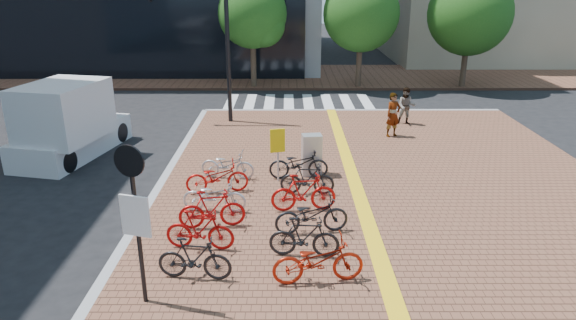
{
  "coord_description": "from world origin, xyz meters",
  "views": [
    {
      "loc": [
        -0.1,
        -11.78,
        6.19
      ],
      "look_at": [
        -0.07,
        1.76,
        1.3
      ],
      "focal_mm": 32.0,
      "sensor_mm": 36.0,
      "label": 1
    }
  ],
  "objects_px": {
    "pedestrian_b": "(406,106)",
    "box_truck": "(68,120)",
    "bike_8": "(312,215)",
    "yellow_sign": "(278,145)",
    "bike_3": "(214,196)",
    "bike_7": "(304,237)",
    "notice_sign": "(135,207)",
    "bike_2": "(212,209)",
    "bike_4": "(217,177)",
    "bike_10": "(307,179)",
    "utility_box": "(312,155)",
    "bike_6": "(318,260)",
    "bike_9": "(304,192)",
    "bike_11": "(299,164)",
    "bike_0": "(194,259)",
    "traffic_light_pole": "(192,22)",
    "bike_1": "(200,230)",
    "pedestrian_a": "(393,115)",
    "bike_5": "(227,165)"
  },
  "relations": [
    {
      "from": "pedestrian_b",
      "to": "box_truck",
      "type": "xyz_separation_m",
      "value": [
        -12.9,
        -3.52,
        0.36
      ]
    },
    {
      "from": "bike_8",
      "to": "yellow_sign",
      "type": "xyz_separation_m",
      "value": [
        -0.88,
        3.36,
        0.69
      ]
    },
    {
      "from": "bike_3",
      "to": "bike_8",
      "type": "distance_m",
      "value": 2.84
    },
    {
      "from": "bike_7",
      "to": "notice_sign",
      "type": "xyz_separation_m",
      "value": [
        -3.17,
        -1.75,
        1.57
      ]
    },
    {
      "from": "bike_2",
      "to": "bike_4",
      "type": "height_order",
      "value": "bike_2"
    },
    {
      "from": "bike_10",
      "to": "pedestrian_b",
      "type": "bearing_deg",
      "value": -27.76
    },
    {
      "from": "bike_4",
      "to": "bike_8",
      "type": "relative_size",
      "value": 0.99
    },
    {
      "from": "bike_8",
      "to": "utility_box",
      "type": "xyz_separation_m",
      "value": [
        0.18,
        3.96,
        0.18
      ]
    },
    {
      "from": "bike_4",
      "to": "notice_sign",
      "type": "bearing_deg",
      "value": 162.0
    },
    {
      "from": "bike_7",
      "to": "bike_4",
      "type": "bearing_deg",
      "value": 38.58
    },
    {
      "from": "bike_6",
      "to": "bike_9",
      "type": "bearing_deg",
      "value": -4.73
    },
    {
      "from": "bike_11",
      "to": "bike_0",
      "type": "bearing_deg",
      "value": 155.53
    },
    {
      "from": "bike_8",
      "to": "notice_sign",
      "type": "distance_m",
      "value": 4.73
    },
    {
      "from": "yellow_sign",
      "to": "traffic_light_pole",
      "type": "height_order",
      "value": "traffic_light_pole"
    },
    {
      "from": "bike_6",
      "to": "notice_sign",
      "type": "height_order",
      "value": "notice_sign"
    },
    {
      "from": "bike_1",
      "to": "notice_sign",
      "type": "relative_size",
      "value": 0.5
    },
    {
      "from": "yellow_sign",
      "to": "box_truck",
      "type": "relative_size",
      "value": 0.33
    },
    {
      "from": "bike_2",
      "to": "bike_11",
      "type": "height_order",
      "value": "bike_2"
    },
    {
      "from": "bike_10",
      "to": "utility_box",
      "type": "bearing_deg",
      "value": -3.79
    },
    {
      "from": "bike_7",
      "to": "yellow_sign",
      "type": "distance_m",
      "value": 4.61
    },
    {
      "from": "bike_4",
      "to": "notice_sign",
      "type": "xyz_separation_m",
      "value": [
        -0.74,
        -5.41,
        1.57
      ]
    },
    {
      "from": "bike_1",
      "to": "bike_4",
      "type": "distance_m",
      "value": 3.32
    },
    {
      "from": "pedestrian_a",
      "to": "traffic_light_pole",
      "type": "relative_size",
      "value": 0.28
    },
    {
      "from": "bike_1",
      "to": "bike_6",
      "type": "height_order",
      "value": "bike_6"
    },
    {
      "from": "bike_0",
      "to": "pedestrian_a",
      "type": "bearing_deg",
      "value": -24.28
    },
    {
      "from": "utility_box",
      "to": "yellow_sign",
      "type": "height_order",
      "value": "yellow_sign"
    },
    {
      "from": "bike_3",
      "to": "yellow_sign",
      "type": "height_order",
      "value": "yellow_sign"
    },
    {
      "from": "bike_3",
      "to": "notice_sign",
      "type": "height_order",
      "value": "notice_sign"
    },
    {
      "from": "bike_11",
      "to": "pedestrian_b",
      "type": "bearing_deg",
      "value": -39.5
    },
    {
      "from": "box_truck",
      "to": "bike_11",
      "type": "bearing_deg",
      "value": -18.35
    },
    {
      "from": "bike_2",
      "to": "bike_10",
      "type": "xyz_separation_m",
      "value": [
        2.48,
        2.09,
        -0.03
      ]
    },
    {
      "from": "bike_1",
      "to": "bike_10",
      "type": "bearing_deg",
      "value": -33.19
    },
    {
      "from": "bike_9",
      "to": "pedestrian_a",
      "type": "bearing_deg",
      "value": -34.46
    },
    {
      "from": "bike_0",
      "to": "yellow_sign",
      "type": "relative_size",
      "value": 0.93
    },
    {
      "from": "bike_11",
      "to": "notice_sign",
      "type": "bearing_deg",
      "value": 151.75
    },
    {
      "from": "bike_9",
      "to": "box_truck",
      "type": "height_order",
      "value": "box_truck"
    },
    {
      "from": "bike_6",
      "to": "bike_8",
      "type": "bearing_deg",
      "value": -7.03
    },
    {
      "from": "bike_10",
      "to": "bike_11",
      "type": "xyz_separation_m",
      "value": [
        -0.22,
        1.24,
        0.01
      ]
    },
    {
      "from": "bike_6",
      "to": "notice_sign",
      "type": "bearing_deg",
      "value": 93.75
    },
    {
      "from": "bike_6",
      "to": "pedestrian_b",
      "type": "xyz_separation_m",
      "value": [
        4.44,
        12.03,
        0.3
      ]
    },
    {
      "from": "bike_10",
      "to": "utility_box",
      "type": "relative_size",
      "value": 1.19
    },
    {
      "from": "bike_7",
      "to": "bike_8",
      "type": "distance_m",
      "value": 1.17
    },
    {
      "from": "bike_1",
      "to": "pedestrian_b",
      "type": "xyz_separation_m",
      "value": [
        7.1,
        10.65,
        0.31
      ]
    },
    {
      "from": "bike_5",
      "to": "bike_6",
      "type": "height_order",
      "value": "bike_6"
    },
    {
      "from": "bike_1",
      "to": "bike_4",
      "type": "height_order",
      "value": "bike_1"
    },
    {
      "from": "bike_5",
      "to": "bike_1",
      "type": "bearing_deg",
      "value": -173.18
    },
    {
      "from": "bike_3",
      "to": "pedestrian_b",
      "type": "bearing_deg",
      "value": -34.45
    },
    {
      "from": "bike_3",
      "to": "pedestrian_a",
      "type": "height_order",
      "value": "pedestrian_a"
    },
    {
      "from": "bike_3",
      "to": "bike_4",
      "type": "bearing_deg",
      "value": 8.77
    },
    {
      "from": "yellow_sign",
      "to": "bike_6",
      "type": "bearing_deg",
      "value": -80.63
    }
  ]
}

